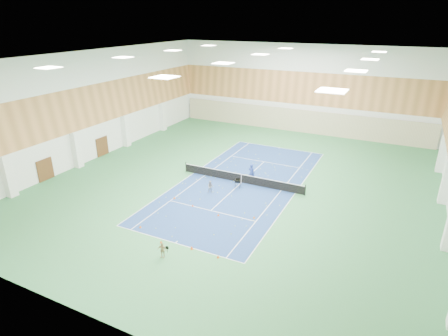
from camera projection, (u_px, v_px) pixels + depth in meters
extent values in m
plane|color=#317341|center=(241.00, 183.00, 37.10)|extent=(40.00, 40.00, 0.00)
cube|color=navy|center=(241.00, 183.00, 37.10)|extent=(10.97, 23.77, 0.01)
cube|color=#C6B793|center=(298.00, 121.00, 52.89)|extent=(35.40, 0.16, 3.20)
cube|color=#593319|center=(45.00, 170.00, 37.39)|extent=(0.08, 1.80, 2.20)
cube|color=#593319|center=(102.00, 146.00, 44.03)|extent=(0.08, 1.80, 2.20)
imported|color=navy|center=(252.00, 173.00, 37.13)|extent=(0.75, 0.57, 1.85)
imported|color=gray|center=(210.00, 187.00, 34.83)|extent=(0.70, 0.64, 1.17)
imported|color=tan|center=(162.00, 250.00, 25.45)|extent=(0.72, 0.43, 1.16)
cone|color=#E8570C|center=(174.00, 198.00, 33.81)|extent=(0.21, 0.21, 0.24)
cone|color=#E8460C|center=(193.00, 205.00, 32.47)|extent=(0.17, 0.17, 0.19)
cone|color=#E5530C|center=(218.00, 215.00, 30.93)|extent=(0.20, 0.20, 0.22)
cone|color=orange|center=(254.00, 217.00, 30.54)|extent=(0.20, 0.20, 0.22)
cone|color=orange|center=(140.00, 227.00, 29.17)|extent=(0.20, 0.20, 0.22)
cone|color=#FE530D|center=(161.00, 242.00, 27.24)|extent=(0.18, 0.18, 0.20)
cone|color=#EA4C0C|center=(192.00, 248.00, 26.50)|extent=(0.23, 0.23, 0.25)
cone|color=#DA470B|center=(218.00, 256.00, 25.55)|extent=(0.20, 0.20, 0.21)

